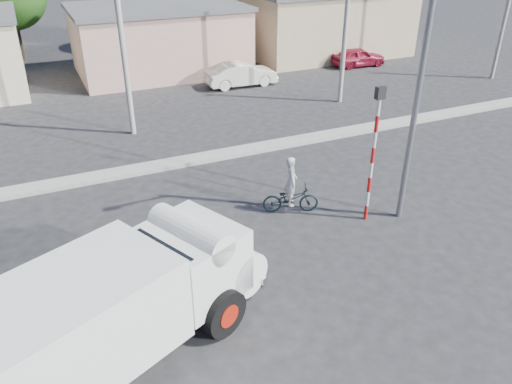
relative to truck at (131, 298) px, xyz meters
name	(u,v)px	position (x,y,z in m)	size (l,w,h in m)	color
ground_plane	(301,270)	(4.72, 1.01, -1.45)	(120.00, 120.00, 0.00)	#252527
median	(205,158)	(4.72, 9.01, -1.37)	(40.00, 0.80, 0.16)	#99968E
truck	(131,298)	(0.00, 0.00, 0.00)	(6.70, 4.70, 2.62)	black
bicycle	(291,199)	(5.94, 3.94, -0.97)	(0.64, 1.82, 0.96)	black
cyclist	(291,189)	(5.94, 3.94, -0.62)	(0.61, 0.40, 1.66)	silver
car_cream	(241,74)	(10.08, 17.87, -0.77)	(1.45, 4.14, 1.37)	white
car_red	(358,57)	(18.91, 18.85, -0.84)	(1.44, 3.58, 1.22)	maroon
traffic_pole	(374,145)	(7.92, 2.51, 1.14)	(0.28, 0.18, 4.36)	red
streetlight	(418,64)	(8.86, 2.21, 3.51)	(2.34, 0.22, 9.00)	slate
building_row	(145,38)	(5.82, 23.01, 0.68)	(37.80, 7.30, 4.44)	beige
utility_poles	(239,32)	(7.97, 13.01, 2.62)	(35.40, 0.24, 8.00)	#99968E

